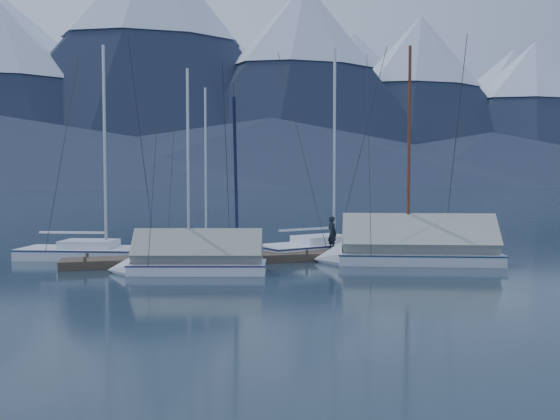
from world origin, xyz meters
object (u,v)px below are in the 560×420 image
object	(u,v)px
sailboat_open_mid	(216,253)
sailboat_covered_near	(404,251)
sailboat_open_left	(118,255)
person	(332,233)
sailboat_covered_far	(186,262)
sailboat_open_right	(343,248)

from	to	relation	value
sailboat_open_mid	sailboat_covered_near	world-z (taller)	sailboat_covered_near
sailboat_open_left	sailboat_covered_near	size ratio (longest dim) A/B	1.02
sailboat_open_mid	person	distance (m)	5.42
sailboat_open_left	sailboat_covered_near	distance (m)	12.43
sailboat_covered_near	sailboat_covered_far	world-z (taller)	sailboat_covered_near
sailboat_covered_near	sailboat_covered_far	distance (m)	9.15
sailboat_open_left	sailboat_covered_far	bearing A→B (deg)	-61.63
sailboat_open_mid	sailboat_covered_far	size ratio (longest dim) A/B	1.01
sailboat_covered_far	person	distance (m)	7.39
person	sailboat_open_mid	bearing A→B (deg)	54.83
sailboat_covered_near	sailboat_open_left	bearing A→B (deg)	159.51
person	sailboat_open_right	bearing A→B (deg)	-47.69
sailboat_covered_near	person	distance (m)	3.43
sailboat_open_mid	sailboat_covered_near	bearing A→B (deg)	-30.82
sailboat_open_mid	person	world-z (taller)	sailboat_open_mid
sailboat_open_left	sailboat_open_mid	size ratio (longest dim) A/B	1.22
sailboat_covered_far	person	xyz separation A→B (m)	(6.83, 2.73, 0.69)
sailboat_open_right	person	distance (m)	2.41
sailboat_open_left	sailboat_open_mid	xyz separation A→B (m)	(4.34, 0.01, -0.03)
sailboat_open_right	sailboat_covered_near	world-z (taller)	sailboat_open_right
sailboat_open_left	sailboat_covered_far	distance (m)	5.26
sailboat_open_right	person	xyz separation A→B (m)	(-1.23, -1.86, 0.91)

